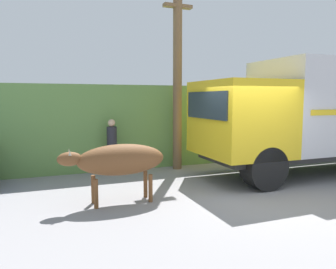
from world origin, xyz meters
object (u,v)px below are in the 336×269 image
(cargo_truck, at_px, (313,112))
(utility_pole, at_px, (177,75))
(pedestrian_on_hill, at_px, (112,144))
(brown_cow, at_px, (119,160))

(cargo_truck, bearing_deg, utility_pole, 150.97)
(cargo_truck, distance_m, pedestrian_on_hill, 5.94)
(brown_cow, relative_size, pedestrian_on_hill, 1.38)
(brown_cow, bearing_deg, pedestrian_on_hill, 91.61)
(cargo_truck, xyz_separation_m, pedestrian_on_hill, (-5.51, 2.04, -0.92))
(cargo_truck, relative_size, brown_cow, 2.99)
(cargo_truck, bearing_deg, pedestrian_on_hill, 161.36)
(brown_cow, distance_m, utility_pole, 4.19)
(cargo_truck, height_order, pedestrian_on_hill, cargo_truck)
(pedestrian_on_hill, bearing_deg, cargo_truck, 162.42)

